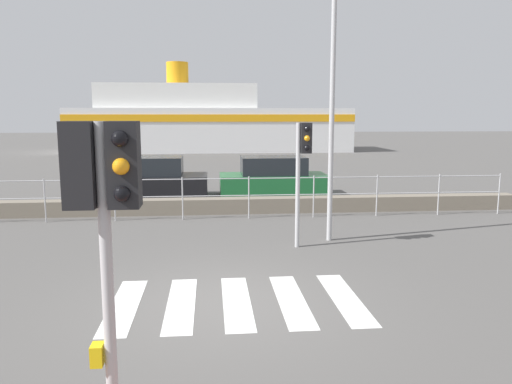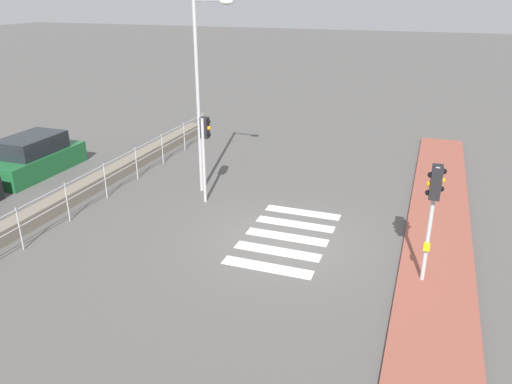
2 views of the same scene
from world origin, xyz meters
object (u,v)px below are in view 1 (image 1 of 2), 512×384
(traffic_light_far, at_px, (303,157))
(parked_car_black, at_px, (145,180))
(ferry_boat, at_px, (205,123))
(parked_car_green, at_px, (273,179))
(streetlamp, at_px, (335,71))
(traffic_light_near, at_px, (103,203))

(traffic_light_far, xyz_separation_m, parked_car_black, (-4.46, 7.42, -1.45))
(ferry_boat, xyz_separation_m, parked_car_green, (2.76, -24.04, -1.72))
(streetlamp, height_order, parked_car_black, streetlamp)
(streetlamp, distance_m, parked_car_green, 7.89)
(traffic_light_near, distance_m, traffic_light_far, 7.64)
(ferry_boat, relative_size, parked_car_black, 5.04)
(traffic_light_near, distance_m, parked_car_black, 14.66)
(traffic_light_near, distance_m, streetlamp, 8.41)
(streetlamp, distance_m, parked_car_black, 9.45)
(traffic_light_near, bearing_deg, parked_car_green, 77.52)
(streetlamp, bearing_deg, ferry_boat, 95.98)
(streetlamp, bearing_deg, parked_car_green, 94.04)
(parked_car_black, bearing_deg, traffic_light_near, -83.96)
(parked_car_black, bearing_deg, traffic_light_far, -59.01)
(traffic_light_far, distance_m, parked_car_green, 7.57)
(traffic_light_near, relative_size, parked_car_black, 0.66)
(traffic_light_far, distance_m, streetlamp, 2.08)
(traffic_light_far, distance_m, ferry_boat, 31.56)
(ferry_boat, xyz_separation_m, parked_car_black, (-1.97, -24.04, -1.71))
(traffic_light_far, relative_size, ferry_boat, 0.12)
(traffic_light_far, bearing_deg, traffic_light_near, -112.52)
(traffic_light_far, bearing_deg, parked_car_black, 120.99)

